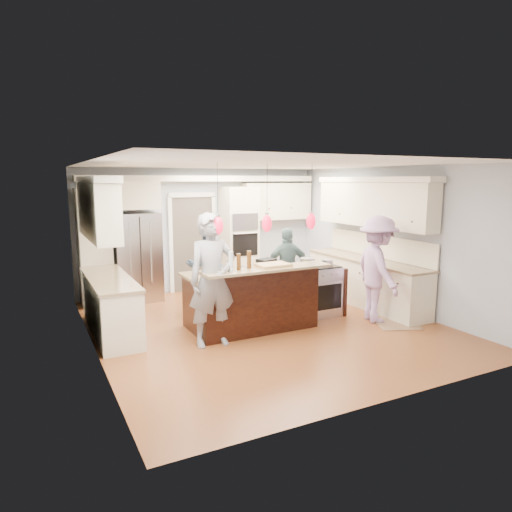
{
  "coord_description": "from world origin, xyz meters",
  "views": [
    {
      "loc": [
        -3.52,
        -6.6,
        2.46
      ],
      "look_at": [
        0.0,
        0.35,
        1.15
      ],
      "focal_mm": 32.0,
      "sensor_mm": 36.0,
      "label": 1
    }
  ],
  "objects_px": {
    "kitchen_island": "(250,299)",
    "island_range": "(317,290)",
    "refrigerator": "(137,257)",
    "person_far_left": "(207,265)",
    "person_bar_end": "(212,280)"
  },
  "relations": [
    {
      "from": "refrigerator",
      "to": "person_far_left",
      "type": "height_order",
      "value": "refrigerator"
    },
    {
      "from": "kitchen_island",
      "to": "island_range",
      "type": "height_order",
      "value": "kitchen_island"
    },
    {
      "from": "island_range",
      "to": "refrigerator",
      "type": "bearing_deg",
      "value": 137.41
    },
    {
      "from": "kitchen_island",
      "to": "person_bar_end",
      "type": "height_order",
      "value": "person_bar_end"
    },
    {
      "from": "kitchen_island",
      "to": "person_bar_end",
      "type": "distance_m",
      "value": 1.14
    },
    {
      "from": "refrigerator",
      "to": "kitchen_island",
      "type": "relative_size",
      "value": 0.86
    },
    {
      "from": "refrigerator",
      "to": "kitchen_island",
      "type": "distance_m",
      "value": 2.91
    },
    {
      "from": "kitchen_island",
      "to": "island_range",
      "type": "distance_m",
      "value": 1.41
    },
    {
      "from": "kitchen_island",
      "to": "person_far_left",
      "type": "xyz_separation_m",
      "value": [
        -0.25,
        1.35,
        0.36
      ]
    },
    {
      "from": "island_range",
      "to": "person_far_left",
      "type": "relative_size",
      "value": 0.54
    },
    {
      "from": "refrigerator",
      "to": "person_far_left",
      "type": "bearing_deg",
      "value": -49.17
    },
    {
      "from": "refrigerator",
      "to": "kitchen_island",
      "type": "bearing_deg",
      "value": -63.1
    },
    {
      "from": "person_bar_end",
      "to": "person_far_left",
      "type": "height_order",
      "value": "person_bar_end"
    },
    {
      "from": "refrigerator",
      "to": "kitchen_island",
      "type": "height_order",
      "value": "refrigerator"
    },
    {
      "from": "person_far_left",
      "to": "person_bar_end",
      "type": "bearing_deg",
      "value": 70.0
    }
  ]
}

